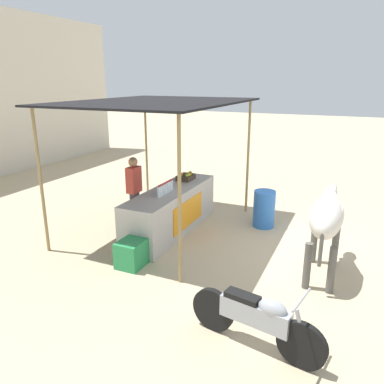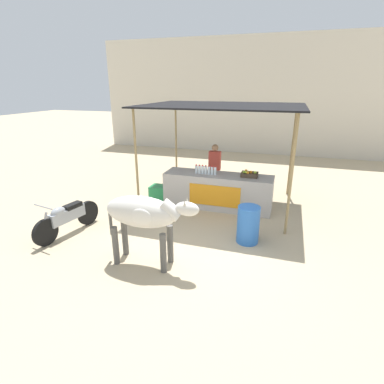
# 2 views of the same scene
# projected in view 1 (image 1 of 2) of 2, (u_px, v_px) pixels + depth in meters

# --- Properties ---
(ground_plane) EXTENTS (60.00, 60.00, 0.00)m
(ground_plane) POSITION_uv_depth(u_px,v_px,m) (270.00, 248.00, 7.45)
(ground_plane) COLOR tan
(stall_counter) EXTENTS (3.00, 0.82, 0.96)m
(stall_counter) POSITION_uv_depth(u_px,v_px,m) (172.00, 210.00, 8.18)
(stall_counter) COLOR #B2ADA8
(stall_counter) RESTS_ON ground
(stall_awning) EXTENTS (4.20, 3.20, 2.80)m
(stall_awning) POSITION_uv_depth(u_px,v_px,m) (157.00, 107.00, 7.66)
(stall_awning) COLOR black
(stall_awning) RESTS_ON ground
(water_bottle_row) EXTENTS (0.61, 0.07, 0.25)m
(water_bottle_row) POSITION_uv_depth(u_px,v_px,m) (165.00, 189.00, 7.68)
(water_bottle_row) COLOR silver
(water_bottle_row) RESTS_ON stall_counter
(fruit_crate) EXTENTS (0.44, 0.32, 0.18)m
(fruit_crate) POSITION_uv_depth(u_px,v_px,m) (186.00, 177.00, 8.77)
(fruit_crate) COLOR #3F3326
(fruit_crate) RESTS_ON stall_counter
(vendor_behind_counter) EXTENTS (0.34, 0.22, 1.65)m
(vendor_behind_counter) POSITION_uv_depth(u_px,v_px,m) (134.00, 193.00, 8.12)
(vendor_behind_counter) COLOR #383842
(vendor_behind_counter) RESTS_ON ground
(cooler_box) EXTENTS (0.60, 0.44, 0.48)m
(cooler_box) POSITION_uv_depth(u_px,v_px,m) (133.00, 253.00, 6.72)
(cooler_box) COLOR #268C4C
(cooler_box) RESTS_ON ground
(water_barrel) EXTENTS (0.49, 0.49, 0.84)m
(water_barrel) POSITION_uv_depth(u_px,v_px,m) (264.00, 209.00, 8.45)
(water_barrel) COLOR blue
(water_barrel) RESTS_ON ground
(cow) EXTENTS (1.82, 0.55, 1.44)m
(cow) POSITION_uv_depth(u_px,v_px,m) (327.00, 218.00, 6.17)
(cow) COLOR silver
(cow) RESTS_ON ground
(motorcycle_parked) EXTENTS (0.58, 1.78, 0.90)m
(motorcycle_parked) POSITION_uv_depth(u_px,v_px,m) (256.00, 318.00, 4.58)
(motorcycle_parked) COLOR black
(motorcycle_parked) RESTS_ON ground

